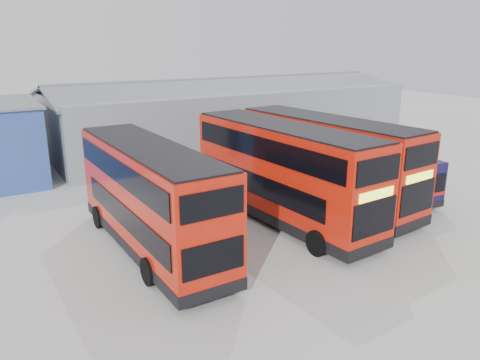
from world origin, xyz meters
TOP-DOWN VIEW (x-y plane):
  - ground_plane at (0.00, 0.00)m, footprint 120.00×120.00m
  - maintenance_shed at (8.00, 20.00)m, footprint 30.50×12.00m
  - double_decker_left at (-5.83, 2.54)m, footprint 2.99×11.22m
  - double_decker_centre at (1.08, 2.49)m, footprint 3.51×11.85m
  - double_decker_right at (4.58, 3.27)m, footprint 3.76×11.76m
  - single_decker_blue at (8.77, 4.15)m, footprint 3.47×10.26m

SIDE VIEW (x-z plane):
  - ground_plane at x=0.00m, z-range 0.00..0.00m
  - single_decker_blue at x=8.77m, z-range -0.01..2.72m
  - double_decker_left at x=-5.83m, z-range -0.01..4.71m
  - double_decker_right at x=4.58m, z-range -0.01..4.88m
  - double_decker_centre at x=1.08m, z-range -0.01..4.94m
  - maintenance_shed at x=8.00m, z-range -0.34..5.55m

